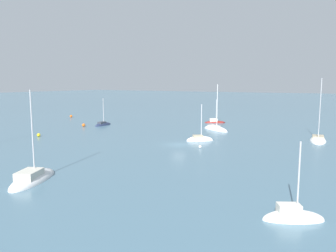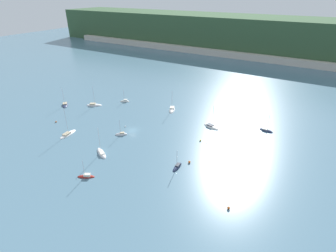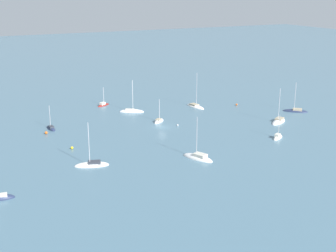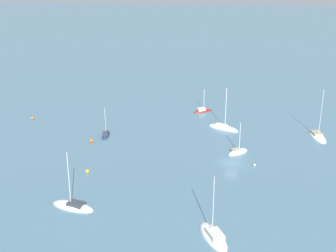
# 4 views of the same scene
# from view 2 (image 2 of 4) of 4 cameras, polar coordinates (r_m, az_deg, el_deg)

# --- Properties ---
(ground_plane) EXTENTS (600.00, 600.00, 0.00)m
(ground_plane) POSITION_cam_2_polar(r_m,az_deg,el_deg) (114.15, -7.74, -0.94)
(ground_plane) COLOR slate
(hillside_ridge) EXTENTS (444.49, 58.75, 31.84)m
(hillside_ridge) POSITION_cam_2_polar(r_m,az_deg,el_deg) (272.29, 18.10, 18.36)
(hillside_ridge) COLOR #335133
(hillside_ridge) RESTS_ON ground_plane
(shore_town_strip) EXTENTS (377.81, 6.00, 5.29)m
(shore_town_strip) POSITION_cam_2_polar(r_m,az_deg,el_deg) (243.33, 15.58, 14.51)
(shore_town_strip) COLOR beige
(shore_town_strip) RESTS_ON ground_plane
(sailboat_0) EXTENTS (7.97, 7.51, 10.41)m
(sailboat_0) POSITION_cam_2_polar(r_m,az_deg,el_deg) (148.11, -21.49, 4.27)
(sailboat_0) COLOR #232D4C
(sailboat_0) RESTS_ON ground_plane
(sailboat_1) EXTENTS (3.99, 9.07, 12.50)m
(sailboat_1) POSITION_cam_2_polar(r_m,az_deg,el_deg) (117.71, -20.96, -1.68)
(sailboat_1) COLOR white
(sailboat_1) RESTS_ON ground_plane
(sailboat_2) EXTENTS (8.42, 6.45, 11.37)m
(sailboat_2) POSITION_cam_2_polar(r_m,az_deg,el_deg) (142.87, -15.79, 4.36)
(sailboat_2) COLOR silver
(sailboat_2) RESTS_ON ground_plane
(sailboat_3) EXTENTS (6.02, 8.86, 11.26)m
(sailboat_3) POSITION_cam_2_polar(r_m,az_deg,el_deg) (132.32, 0.89, 3.56)
(sailboat_3) COLOR white
(sailboat_3) RESTS_ON ground_plane
(sailboat_4) EXTENTS (2.03, 6.03, 7.70)m
(sailboat_4) POSITION_cam_2_polar(r_m,az_deg,el_deg) (90.80, 2.02, -8.94)
(sailboat_4) COLOR #232D4C
(sailboat_4) RESTS_ON ground_plane
(sailboat_5) EXTENTS (5.79, 4.40, 6.98)m
(sailboat_5) POSITION_cam_2_polar(r_m,az_deg,el_deg) (90.62, -17.37, -10.46)
(sailboat_5) COLOR maroon
(sailboat_5) RESTS_ON ground_plane
(sailboat_6) EXTENTS (5.15, 3.84, 7.39)m
(sailboat_6) POSITION_cam_2_polar(r_m,az_deg,el_deg) (144.19, -9.36, 5.29)
(sailboat_6) COLOR white
(sailboat_6) RESTS_ON ground_plane
(sailboat_7) EXTENTS (8.19, 5.90, 11.59)m
(sailboat_7) POSITION_cam_2_polar(r_m,az_deg,el_deg) (100.76, -14.28, -5.80)
(sailboat_7) COLOR silver
(sailboat_7) RESTS_ON ground_plane
(sailboat_8) EXTENTS (6.11, 2.78, 8.75)m
(sailboat_8) POSITION_cam_2_polar(r_m,az_deg,el_deg) (120.30, 20.54, -0.97)
(sailboat_8) COLOR #232D4C
(sailboat_8) RESTS_ON ground_plane
(sailboat_9) EXTENTS (8.43, 5.05, 11.27)m
(sailboat_9) POSITION_cam_2_polar(r_m,az_deg,el_deg) (117.26, 9.39, -0.21)
(sailboat_9) COLOR white
(sailboat_9) RESTS_ON ground_plane
(sailboat_10) EXTENTS (5.12, 4.43, 7.95)m
(sailboat_10) POSITION_cam_2_polar(r_m,az_deg,el_deg) (111.43, -10.12, -1.85)
(sailboat_10) COLOR silver
(sailboat_10) RESTS_ON ground_plane
(mooring_buoy_0) EXTENTS (0.69, 0.69, 0.69)m
(mooring_buoy_0) POSITION_cam_2_polar(r_m,az_deg,el_deg) (105.98, 7.07, -3.10)
(mooring_buoy_0) COLOR yellow
(mooring_buoy_0) RESTS_ON ground_plane
(mooring_buoy_1) EXTENTS (0.80, 0.80, 0.80)m
(mooring_buoy_1) POSITION_cam_2_polar(r_m,az_deg,el_deg) (77.89, 13.07, -16.97)
(mooring_buoy_1) COLOR orange
(mooring_buoy_1) RESTS_ON ground_plane
(mooring_buoy_2) EXTENTS (0.81, 0.81, 0.81)m
(mooring_buoy_2) POSITION_cam_2_polar(r_m,az_deg,el_deg) (92.94, 4.68, -7.81)
(mooring_buoy_2) COLOR orange
(mooring_buoy_2) RESTS_ON ground_plane
(mooring_buoy_3) EXTENTS (0.67, 0.67, 0.67)m
(mooring_buoy_3) POSITION_cam_2_polar(r_m,az_deg,el_deg) (130.25, -23.20, 0.87)
(mooring_buoy_3) COLOR orange
(mooring_buoy_3) RESTS_ON ground_plane
(mooring_buoy_4) EXTENTS (0.51, 0.51, 0.51)m
(mooring_buoy_4) POSITION_cam_2_polar(r_m,az_deg,el_deg) (117.35, -9.26, -0.08)
(mooring_buoy_4) COLOR white
(mooring_buoy_4) RESTS_ON ground_plane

